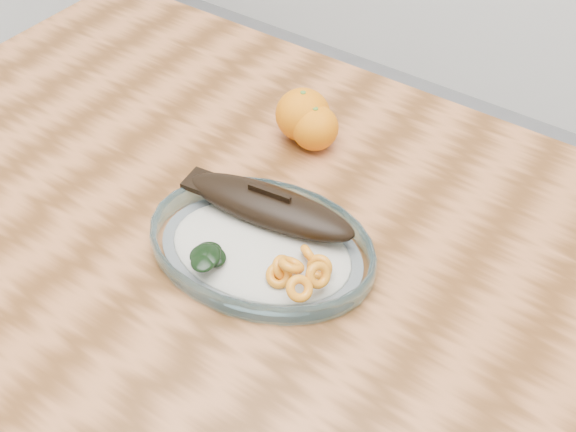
{
  "coord_description": "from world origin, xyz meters",
  "views": [
    {
      "loc": [
        0.47,
        -0.54,
        1.43
      ],
      "look_at": [
        0.08,
        0.02,
        0.77
      ],
      "focal_mm": 45.0,
      "sensor_mm": 36.0,
      "label": 1
    }
  ],
  "objects_px": {
    "plated_meal": "(261,243)",
    "orange_left": "(303,115)",
    "orange_right": "(315,128)",
    "dining_table": "(234,258)"
  },
  "relations": [
    {
      "from": "dining_table",
      "to": "plated_meal",
      "type": "xyz_separation_m",
      "value": [
        0.08,
        -0.04,
        0.12
      ]
    },
    {
      "from": "plated_meal",
      "to": "orange_right",
      "type": "relative_size",
      "value": 8.85
    },
    {
      "from": "dining_table",
      "to": "plated_meal",
      "type": "height_order",
      "value": "plated_meal"
    },
    {
      "from": "plated_meal",
      "to": "orange_right",
      "type": "distance_m",
      "value": 0.23
    },
    {
      "from": "plated_meal",
      "to": "orange_left",
      "type": "relative_size",
      "value": 7.58
    },
    {
      "from": "orange_left",
      "to": "orange_right",
      "type": "xyz_separation_m",
      "value": [
        0.03,
        -0.01,
        -0.01
      ]
    },
    {
      "from": "orange_left",
      "to": "orange_right",
      "type": "height_order",
      "value": "orange_left"
    },
    {
      "from": "plated_meal",
      "to": "orange_left",
      "type": "bearing_deg",
      "value": 101.4
    },
    {
      "from": "plated_meal",
      "to": "orange_right",
      "type": "xyz_separation_m",
      "value": [
        -0.06,
        0.22,
        0.02
      ]
    },
    {
      "from": "dining_table",
      "to": "orange_right",
      "type": "relative_size",
      "value": 17.2
    }
  ]
}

